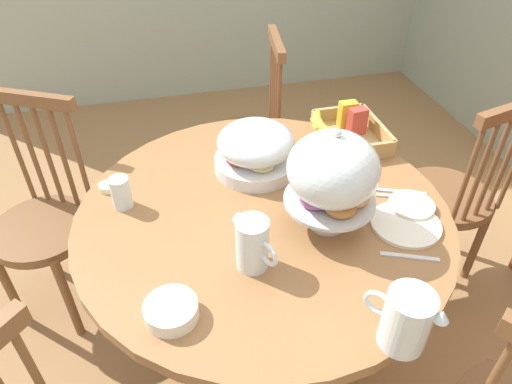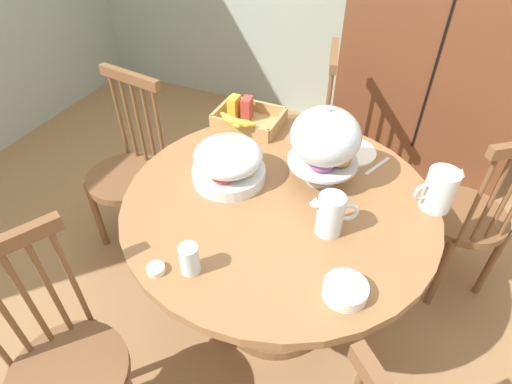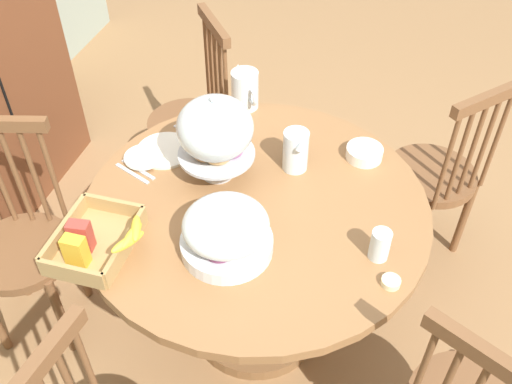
% 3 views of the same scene
% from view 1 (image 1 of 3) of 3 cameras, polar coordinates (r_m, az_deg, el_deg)
% --- Properties ---
extents(ground_plane, '(10.00, 10.00, 0.00)m').
position_cam_1_polar(ground_plane, '(2.10, 3.09, -17.58)').
color(ground_plane, '#997047').
extents(dining_table, '(1.23, 1.23, 0.74)m').
position_cam_1_polar(dining_table, '(1.67, 0.82, -7.67)').
color(dining_table, olive).
rests_on(dining_table, ground_plane).
extents(windsor_chair_near_window, '(0.45, 0.45, 0.97)m').
position_cam_1_polar(windsor_chair_near_window, '(2.09, -24.28, -3.68)').
color(windsor_chair_near_window, brown).
rests_on(windsor_chair_near_window, ground_plane).
extents(windsor_chair_far_side, '(0.42, 0.42, 0.97)m').
position_cam_1_polar(windsor_chair_far_side, '(2.19, 22.49, -0.81)').
color(windsor_chair_far_side, brown).
rests_on(windsor_chair_far_side, ground_plane).
extents(windsor_chair_host_seat, '(0.40, 0.40, 0.97)m').
position_cam_1_polar(windsor_chair_host_seat, '(2.44, -0.98, 6.59)').
color(windsor_chair_host_seat, brown).
rests_on(windsor_chair_host_seat, ground_plane).
extents(pastry_stand_with_dome, '(0.28, 0.28, 0.34)m').
position_cam_1_polar(pastry_stand_with_dome, '(1.38, 9.36, 2.24)').
color(pastry_stand_with_dome, silver).
rests_on(pastry_stand_with_dome, dining_table).
extents(fruit_platter_covered, '(0.30, 0.30, 0.18)m').
position_cam_1_polar(fruit_platter_covered, '(1.67, -0.03, 5.28)').
color(fruit_platter_covered, silver).
rests_on(fruit_platter_covered, dining_table).
extents(orange_juice_pitcher, '(0.17, 0.10, 0.16)m').
position_cam_1_polar(orange_juice_pitcher, '(1.30, -0.41, -6.58)').
color(orange_juice_pitcher, silver).
rests_on(orange_juice_pitcher, dining_table).
extents(milk_pitcher, '(0.17, 0.15, 0.17)m').
position_cam_1_polar(milk_pitcher, '(1.19, 17.77, -14.83)').
color(milk_pitcher, silver).
rests_on(milk_pitcher, dining_table).
extents(cereal_basket, '(0.32, 0.30, 0.12)m').
position_cam_1_polar(cereal_basket, '(1.90, 11.07, 7.48)').
color(cereal_basket, tan).
rests_on(cereal_basket, dining_table).
extents(china_plate_large, '(0.22, 0.22, 0.01)m').
position_cam_1_polar(china_plate_large, '(1.54, 17.78, -3.74)').
color(china_plate_large, white).
rests_on(china_plate_large, dining_table).
extents(china_plate_small, '(0.15, 0.15, 0.01)m').
position_cam_1_polar(china_plate_small, '(1.61, 18.44, -1.47)').
color(china_plate_small, white).
rests_on(china_plate_small, china_plate_large).
extents(cereal_bowl, '(0.14, 0.14, 0.04)m').
position_cam_1_polar(cereal_bowl, '(1.24, -10.31, -14.06)').
color(cereal_bowl, white).
rests_on(cereal_bowl, dining_table).
extents(drinking_glass, '(0.06, 0.06, 0.11)m').
position_cam_1_polar(drinking_glass, '(1.58, -16.16, -0.06)').
color(drinking_glass, silver).
rests_on(drinking_glass, dining_table).
extents(butter_dish, '(0.06, 0.06, 0.02)m').
position_cam_1_polar(butter_dish, '(1.69, -17.67, 0.59)').
color(butter_dish, beige).
rests_on(butter_dish, dining_table).
extents(table_knife, '(0.08, 0.16, 0.01)m').
position_cam_1_polar(table_knife, '(1.65, 17.36, -0.60)').
color(table_knife, silver).
rests_on(table_knife, dining_table).
extents(dinner_fork, '(0.08, 0.16, 0.01)m').
position_cam_1_polar(dinner_fork, '(1.68, 17.28, 0.04)').
color(dinner_fork, silver).
rests_on(dinner_fork, dining_table).
extents(soup_spoon, '(0.08, 0.16, 0.01)m').
position_cam_1_polar(soup_spoon, '(1.45, 18.23, -7.51)').
color(soup_spoon, silver).
rests_on(soup_spoon, dining_table).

